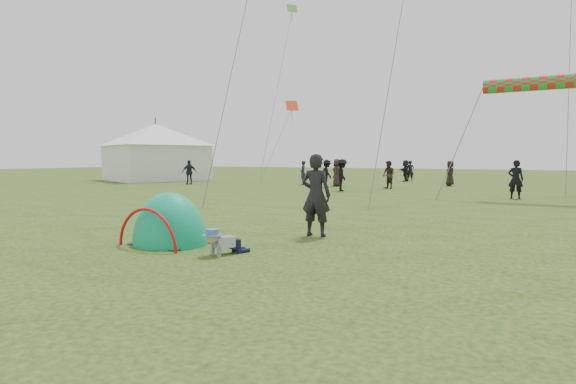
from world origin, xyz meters
The scene contains 18 objects.
ground centered at (0.00, 0.00, 0.00)m, with size 140.00×140.00×0.00m, color #143C0B.
crawling_toddler centered at (0.29, 0.69, 0.25)m, with size 0.47×0.66×0.51m, color black, non-canonical shape.
popup_tent centered at (-1.30, 1.01, 0.00)m, with size 1.67×1.38×2.16m, color #099145.
standing_adult centered at (0.93, 3.34, 0.94)m, with size 0.69×0.45×1.88m, color black.
event_marquee centered at (-21.59, 20.43, 2.42)m, with size 7.03×7.03×4.83m, color white, non-canonical shape.
crowd_person_0 centered at (-8.41, 20.66, 0.80)m, with size 0.59×0.38×1.61m, color #22232C.
crowd_person_2 centered at (-15.25, 17.23, 0.82)m, with size 0.96×0.40×1.64m, color #18252D.
crowd_person_3 centered at (-3.93, 16.64, 0.86)m, with size 1.12×0.64×1.73m, color black.
crowd_person_4 centered at (0.36, 24.17, 0.81)m, with size 0.79×0.51×1.61m, color black.
crowd_person_5 centered at (-3.59, 28.30, 0.82)m, with size 1.52×0.48×1.64m, color black.
crowd_person_6 centered at (-3.31, 28.68, 0.79)m, with size 0.58×0.38×1.59m, color black.
crowd_person_9 centered at (-6.02, 19.25, 0.84)m, with size 1.09×0.62×1.68m, color black.
crowd_person_10 centered at (-5.78, 20.26, 0.87)m, with size 0.85×0.55×1.73m, color #352624.
crowd_person_12 centered at (4.44, 16.18, 0.85)m, with size 0.62×0.41×1.70m, color black.
crowd_person_13 centered at (-2.29, 19.67, 0.81)m, with size 0.79×0.62×1.63m, color #382623.
rainbow_tube_kite centered at (5.78, 15.56, 4.88)m, with size 0.64×0.64×5.41m, color red.
diamond_kite_1 centered at (-13.21, 27.84, 6.21)m, with size 1.03×1.03×0.00m, color #EB3E19.
diamond_kite_3 centered at (-12.79, 27.08, 13.97)m, with size 0.86×0.86×0.00m, color green.
Camera 1 is at (5.37, -5.84, 1.79)m, focal length 28.00 mm.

